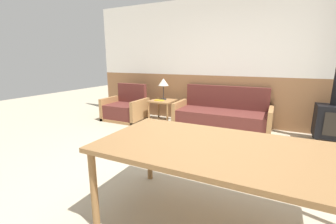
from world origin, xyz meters
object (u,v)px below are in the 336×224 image
dining_table (223,154)px  table_lamp (163,83)px  couch (222,117)px  armchair (126,110)px  side_table (163,104)px  wood_stove (335,105)px

dining_table → table_lamp: bearing=124.8°
couch → armchair: (-2.22, -0.29, -0.00)m
armchair → side_table: size_ratio=1.77×
armchair → table_lamp: table_lamp is taller
dining_table → armchair: bearing=138.1°
couch → dining_table: size_ratio=0.95×
armchair → wood_stove: (4.11, 0.31, 0.42)m
couch → table_lamp: bearing=177.6°
couch → wood_stove: (1.88, 0.02, 0.42)m
table_lamp → dining_table: size_ratio=0.24×
side_table → table_lamp: size_ratio=1.09×
table_lamp → dining_table: (2.02, -2.91, -0.21)m
couch → table_lamp: table_lamp is taller
couch → dining_table: couch is taller
couch → dining_table: bearing=-77.3°
armchair → table_lamp: (0.84, 0.34, 0.64)m
table_lamp → armchair: bearing=-157.7°
armchair → table_lamp: size_ratio=1.93×
table_lamp → wood_stove: (3.27, -0.04, -0.22)m
side_table → dining_table: (2.00, -2.82, 0.25)m
armchair → side_table: bearing=3.1°
wood_stove → side_table: bearing=-179.0°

